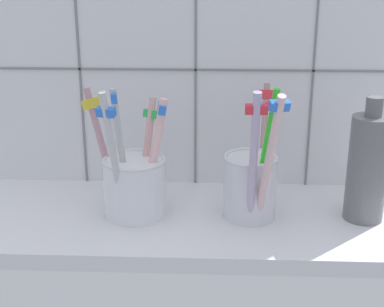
# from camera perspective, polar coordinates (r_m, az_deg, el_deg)

# --- Properties ---
(counter_slab) EXTENTS (0.64, 0.22, 0.02)m
(counter_slab) POSITION_cam_1_polar(r_m,az_deg,el_deg) (0.72, 0.01, -7.01)
(counter_slab) COLOR silver
(counter_slab) RESTS_ON ground
(tile_wall_back) EXTENTS (0.64, 0.02, 0.45)m
(tile_wall_back) POSITION_cam_1_polar(r_m,az_deg,el_deg) (0.77, 0.40, 11.53)
(tile_wall_back) COLOR white
(tile_wall_back) RESTS_ON ground
(toothbrush_cup_left) EXTENTS (0.11, 0.10, 0.17)m
(toothbrush_cup_left) POSITION_cam_1_polar(r_m,az_deg,el_deg) (0.70, -5.99, -2.94)
(toothbrush_cup_left) COLOR white
(toothbrush_cup_left) RESTS_ON counter_slab
(toothbrush_cup_right) EXTENTS (0.07, 0.16, 0.18)m
(toothbrush_cup_right) POSITION_cam_1_polar(r_m,az_deg,el_deg) (0.69, 6.15, -2.92)
(toothbrush_cup_right) COLOR silver
(toothbrush_cup_right) RESTS_ON counter_slab
(ceramic_vase) EXTENTS (0.05, 0.05, 0.16)m
(ceramic_vase) POSITION_cam_1_polar(r_m,az_deg,el_deg) (0.71, 17.65, -1.46)
(ceramic_vase) COLOR slate
(ceramic_vase) RESTS_ON counter_slab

